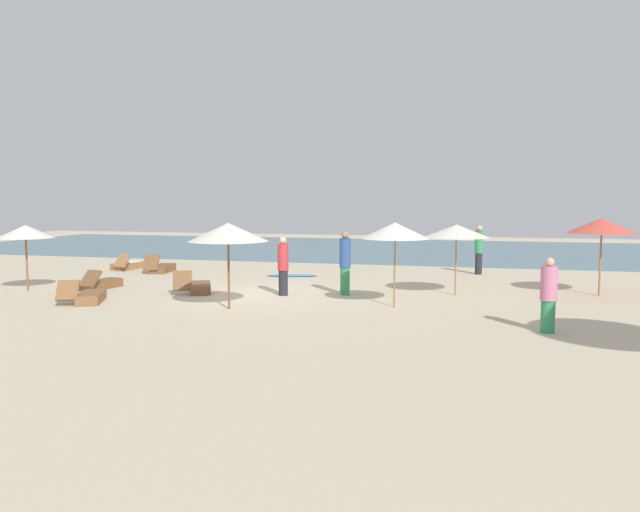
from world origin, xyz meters
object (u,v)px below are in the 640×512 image
at_px(lounger_3, 128,265).
at_px(person_0, 549,295).
at_px(umbrella_1, 456,231).
at_px(umbrella_0, 602,226).
at_px(person_1, 479,249).
at_px(surfboard, 292,275).
at_px(umbrella_2, 25,232).
at_px(lounger_1, 89,297).
at_px(lounger_2, 199,287).
at_px(person_3, 283,266).
at_px(lounger_4, 162,268).
at_px(lounger_0, 99,284).
at_px(dog, 150,262).
at_px(umbrella_4, 228,232).
at_px(umbrella_3, 395,231).
at_px(person_2, 345,262).

bearing_deg(lounger_3, person_0, -28.59).
bearing_deg(person_0, umbrella_1, 114.33).
relative_size(umbrella_0, person_1, 1.24).
distance_m(lounger_3, surfboard, 7.24).
xyz_separation_m(umbrella_2, lounger_1, (3.21, -1.45, -1.71)).
height_order(lounger_2, person_3, person_3).
bearing_deg(person_0, lounger_4, 149.91).
height_order(lounger_0, person_1, person_1).
bearing_deg(lounger_0, dog, 106.27).
bearing_deg(dog, lounger_3, -96.68).
xyz_separation_m(lounger_2, person_0, (9.94, -3.40, 0.66)).
distance_m(umbrella_2, lounger_3, 6.34).
bearing_deg(person_1, lounger_1, -138.25).
bearing_deg(dog, umbrella_4, -50.35).
height_order(umbrella_2, dog, umbrella_2).
relative_size(umbrella_0, lounger_1, 1.31).
height_order(umbrella_0, umbrella_1, umbrella_0).
xyz_separation_m(umbrella_4, lounger_3, (-7.62, 7.50, -1.87)).
bearing_deg(umbrella_4, lounger_4, 129.68).
bearing_deg(surfboard, person_0, -43.76).
distance_m(umbrella_3, umbrella_4, 4.44).
xyz_separation_m(person_1, surfboard, (-6.77, -2.43, -0.94)).
distance_m(lounger_4, person_0, 15.83).
relative_size(umbrella_0, umbrella_3, 1.02).
distance_m(umbrella_1, lounger_2, 8.09).
height_order(umbrella_2, person_1, umbrella_2).
xyz_separation_m(lounger_0, lounger_3, (-2.12, 5.18, 0.01)).
relative_size(lounger_3, surfboard, 0.91).
xyz_separation_m(lounger_2, person_1, (8.41, 6.98, 0.80)).
bearing_deg(umbrella_4, umbrella_1, 33.92).
relative_size(lounger_2, lounger_4, 1.02).
bearing_deg(surfboard, lounger_3, 175.94).
xyz_separation_m(lounger_0, lounger_4, (-0.28, 4.65, 0.00)).
height_order(umbrella_1, umbrella_4, umbrella_4).
xyz_separation_m(umbrella_2, person_3, (8.12, 1.17, -0.98)).
distance_m(umbrella_3, person_0, 4.55).
height_order(umbrella_4, lounger_0, umbrella_4).
distance_m(umbrella_3, surfboard, 7.53).
distance_m(umbrella_2, dog, 7.77).
bearing_deg(person_2, person_0, -36.87).
bearing_deg(surfboard, person_3, -76.28).
relative_size(lounger_3, person_2, 0.91).
relative_size(umbrella_4, lounger_3, 1.30).
relative_size(umbrella_3, person_1, 1.21).
height_order(lounger_4, dog, lounger_4).
height_order(person_1, person_3, person_1).
height_order(umbrella_0, dog, umbrella_0).
bearing_deg(surfboard, umbrella_1, -27.09).
relative_size(lounger_2, person_2, 0.89).
height_order(umbrella_1, surfboard, umbrella_1).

